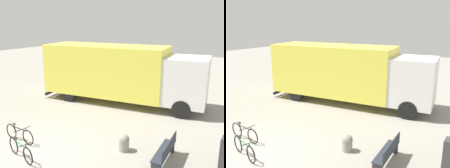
# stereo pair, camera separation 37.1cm
# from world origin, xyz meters

# --- Properties ---
(ground_plane) EXTENTS (60.00, 60.00, 0.00)m
(ground_plane) POSITION_xyz_m (0.00, 0.00, 0.00)
(ground_plane) COLOR gray
(delivery_truck) EXTENTS (9.79, 3.92, 3.37)m
(delivery_truck) POSITION_xyz_m (-0.27, 6.99, 1.86)
(delivery_truck) COLOR #EAE04C
(delivery_truck) RESTS_ON ground
(park_bench) EXTENTS (0.57, 1.81, 0.89)m
(park_bench) POSITION_xyz_m (4.50, 2.09, 0.49)
(park_bench) COLOR #282D38
(park_bench) RESTS_ON ground
(bicycle_middle) EXTENTS (1.70, 0.44, 0.73)m
(bicycle_middle) POSITION_xyz_m (-1.08, 0.42, 0.35)
(bicycle_middle) COLOR black
(bicycle_middle) RESTS_ON ground
(bicycle_far) EXTENTS (1.67, 0.49, 0.73)m
(bicycle_far) POSITION_xyz_m (0.04, -0.39, 0.35)
(bicycle_far) COLOR black
(bicycle_far) RESTS_ON ground
(bollard_near_bench) EXTENTS (0.41, 0.41, 0.67)m
(bollard_near_bench) POSITION_xyz_m (2.85, 2.08, 0.35)
(bollard_near_bench) COLOR gray
(bollard_near_bench) RESTS_ON ground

